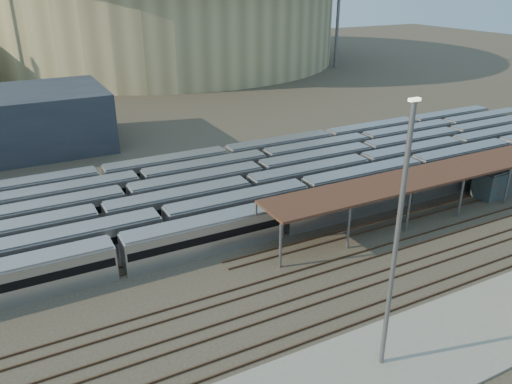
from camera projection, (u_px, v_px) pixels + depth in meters
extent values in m
plane|color=#383026|center=(350.00, 254.00, 53.94)|extent=(420.00, 420.00, 0.00)
cube|color=gray|center=(415.00, 354.00, 39.58)|extent=(50.00, 9.00, 0.20)
cube|color=#B4B4B9|center=(280.00, 218.00, 57.99)|extent=(112.00, 2.90, 3.60)
cube|color=#B4B4B9|center=(304.00, 196.00, 63.93)|extent=(112.00, 2.90, 3.60)
cube|color=#B4B4B9|center=(249.00, 192.00, 64.86)|extent=(112.00, 2.90, 3.60)
cube|color=#B4B4B9|center=(260.00, 177.00, 69.94)|extent=(112.00, 2.90, 3.60)
cube|color=#B4B4B9|center=(264.00, 164.00, 74.60)|extent=(112.00, 2.90, 3.60)
cube|color=#B4B4B9|center=(226.00, 160.00, 76.18)|extent=(112.00, 2.90, 3.60)
cylinder|color=slate|center=(280.00, 246.00, 50.61)|extent=(0.30, 0.30, 5.00)
cylinder|color=slate|center=(256.00, 224.00, 55.00)|extent=(0.30, 0.30, 5.00)
cylinder|color=slate|center=(349.00, 228.00, 54.24)|extent=(0.30, 0.30, 5.00)
cylinder|color=slate|center=(321.00, 209.00, 58.63)|extent=(0.30, 0.30, 5.00)
cylinder|color=slate|center=(408.00, 212.00, 57.87)|extent=(0.30, 0.30, 5.00)
cylinder|color=slate|center=(378.00, 195.00, 62.27)|extent=(0.30, 0.30, 5.00)
cylinder|color=slate|center=(461.00, 198.00, 61.50)|extent=(0.30, 0.30, 5.00)
cylinder|color=slate|center=(428.00, 183.00, 65.90)|extent=(0.30, 0.30, 5.00)
cylinder|color=slate|center=(507.00, 186.00, 65.13)|extent=(0.30, 0.30, 5.00)
cylinder|color=slate|center=(474.00, 172.00, 69.53)|extent=(0.30, 0.30, 5.00)
cube|color=#3D2819|center=(471.00, 166.00, 64.46)|extent=(60.00, 6.00, 0.30)
cube|color=#4C3323|center=(360.00, 261.00, 52.48)|extent=(170.00, 0.12, 0.18)
cube|color=#4C3323|center=(351.00, 255.00, 53.70)|extent=(170.00, 0.12, 0.18)
cube|color=#4C3323|center=(386.00, 280.00, 49.22)|extent=(170.00, 0.12, 0.18)
cube|color=#4C3323|center=(376.00, 273.00, 50.44)|extent=(170.00, 0.12, 0.18)
cube|color=#4C3323|center=(415.00, 302.00, 45.97)|extent=(170.00, 0.12, 0.18)
cube|color=#4C3323|center=(404.00, 293.00, 47.19)|extent=(170.00, 0.12, 0.18)
cylinder|color=#999168|center=(163.00, 19.00, 172.84)|extent=(116.00, 116.00, 28.00)
cylinder|color=slate|center=(338.00, 9.00, 157.77)|extent=(1.00, 1.00, 36.00)
cylinder|color=slate|center=(47.00, 6.00, 172.69)|extent=(1.00, 1.00, 36.00)
cylinder|color=slate|center=(396.00, 247.00, 34.58)|extent=(0.36, 0.36, 20.45)
cube|color=#FFF2CC|center=(415.00, 100.00, 30.47)|extent=(0.80, 0.31, 0.20)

